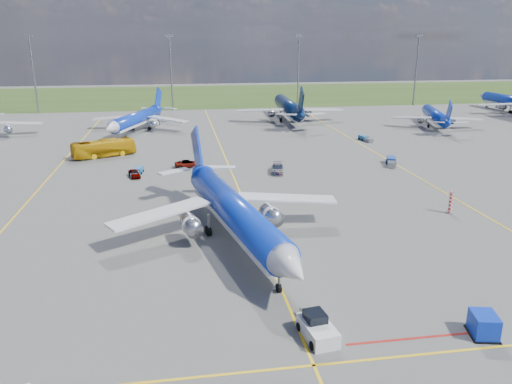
{
  "coord_description": "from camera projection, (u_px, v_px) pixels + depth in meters",
  "views": [
    {
      "loc": [
        -8.67,
        -48.84,
        22.15
      ],
      "look_at": [
        0.36,
        8.46,
        4.0
      ],
      "focal_mm": 35.0,
      "sensor_mm": 36.0,
      "label": 1
    }
  ],
  "objects": [
    {
      "name": "bg_jet_ne",
      "position": [
        434.0,
        126.0,
        128.17
      ],
      "size": [
        31.46,
        36.44,
        8.12
      ],
      "primitive_type": null,
      "rotation": [
        0.0,
        0.0,
        2.85
      ],
      "color": "#0D31BD",
      "rests_on": "ground"
    },
    {
      "name": "grass_strip",
      "position": [
        199.0,
        95.0,
        195.36
      ],
      "size": [
        400.0,
        80.0,
        0.01
      ],
      "primitive_type": "cube",
      "color": "#2D4719",
      "rests_on": "ground"
    },
    {
      "name": "pushback_tug",
      "position": [
        317.0,
        328.0,
        38.22
      ],
      "size": [
        2.59,
        5.63,
        1.87
      ],
      "rotation": [
        0.0,
        0.0,
        0.14
      ],
      "color": "silver",
      "rests_on": "ground"
    },
    {
      "name": "bg_jet_nnw",
      "position": [
        137.0,
        132.0,
        121.12
      ],
      "size": [
        36.12,
        41.12,
        9.0
      ],
      "primitive_type": null,
      "rotation": [
        0.0,
        0.0,
        -0.34
      ],
      "color": "#0D31BD",
      "rests_on": "ground"
    },
    {
      "name": "uld_container",
      "position": [
        484.0,
        325.0,
        38.41
      ],
      "size": [
        2.26,
        2.6,
        1.81
      ],
      "primitive_type": "cube",
      "rotation": [
        0.0,
        0.0,
        -0.22
      ],
      "color": "#0D30C2",
      "rests_on": "ground"
    },
    {
      "name": "bg_jet_ene",
      "position": [
        511.0,
        112.0,
        152.24
      ],
      "size": [
        28.89,
        36.93,
        9.32
      ],
      "primitive_type": null,
      "rotation": [
        0.0,
        0.0,
        3.19
      ],
      "color": "#0D31BD",
      "rests_on": "ground"
    },
    {
      "name": "bg_jet_n",
      "position": [
        288.0,
        120.0,
        137.63
      ],
      "size": [
        32.69,
        41.83,
        10.58
      ],
      "primitive_type": null,
      "rotation": [
        0.0,
        0.0,
        3.09
      ],
      "color": "#07193F",
      "rests_on": "ground"
    },
    {
      "name": "taxiway_lines",
      "position": [
        236.0,
        180.0,
        80.09
      ],
      "size": [
        60.25,
        160.0,
        0.02
      ],
      "color": "yellow",
      "rests_on": "ground"
    },
    {
      "name": "main_airliner",
      "position": [
        235.0,
        240.0,
        56.67
      ],
      "size": [
        36.44,
        43.62,
        10.1
      ],
      "primitive_type": null,
      "rotation": [
        0.0,
        0.0,
        0.2
      ],
      "color": "#0D31BD",
      "rests_on": "ground"
    },
    {
      "name": "service_car_b",
      "position": [
        188.0,
        164.0,
        88.01
      ],
      "size": [
        4.96,
        2.85,
        1.3
      ],
      "primitive_type": "imported",
      "rotation": [
        0.0,
        0.0,
        1.72
      ],
      "color": "#999999",
      "rests_on": "ground"
    },
    {
      "name": "baggage_tug_e",
      "position": [
        365.0,
        139.0,
        110.31
      ],
      "size": [
        1.95,
        4.66,
        1.01
      ],
      "rotation": [
        0.0,
        0.0,
        0.17
      ],
      "color": "#17568E",
      "rests_on": "ground"
    },
    {
      "name": "floodlight_masts",
      "position": [
        236.0,
        68.0,
        155.39
      ],
      "size": [
        202.2,
        0.5,
        22.7
      ],
      "color": "slate",
      "rests_on": "ground"
    },
    {
      "name": "warning_post",
      "position": [
        451.0,
        202.0,
        64.91
      ],
      "size": [
        0.5,
        0.5,
        3.0
      ],
      "primitive_type": "cylinder",
      "color": "red",
      "rests_on": "ground"
    },
    {
      "name": "baggage_tug_c",
      "position": [
        137.0,
        172.0,
        83.36
      ],
      "size": [
        1.89,
        4.66,
        1.02
      ],
      "rotation": [
        0.0,
        0.0,
        -0.16
      ],
      "color": "#1A5E9D",
      "rests_on": "ground"
    },
    {
      "name": "service_car_a",
      "position": [
        134.0,
        173.0,
        81.78
      ],
      "size": [
        2.46,
        3.99,
        1.27
      ],
      "primitive_type": "imported",
      "rotation": [
        0.0,
        0.0,
        0.28
      ],
      "color": "#999999",
      "rests_on": "ground"
    },
    {
      "name": "service_car_c",
      "position": [
        277.0,
        169.0,
        84.39
      ],
      "size": [
        3.03,
        5.32,
        1.45
      ],
      "primitive_type": "imported",
      "rotation": [
        0.0,
        0.0,
        -0.21
      ],
      "color": "#999999",
      "rests_on": "ground"
    },
    {
      "name": "apron_bus",
      "position": [
        104.0,
        148.0,
        95.42
      ],
      "size": [
        12.05,
        7.47,
        3.33
      ],
      "primitive_type": "imported",
      "rotation": [
        0.0,
        0.0,
        1.99
      ],
      "color": "#D79F0C",
      "rests_on": "ground"
    },
    {
      "name": "ground",
      "position": [
        265.0,
        250.0,
        53.95
      ],
      "size": [
        400.0,
        400.0,
        0.0
      ],
      "primitive_type": "plane",
      "color": "#525250",
      "rests_on": "ground"
    },
    {
      "name": "baggage_tug_w",
      "position": [
        391.0,
        162.0,
        89.75
      ],
      "size": [
        3.24,
        5.45,
        1.19
      ],
      "rotation": [
        0.0,
        0.0,
        -0.37
      ],
      "color": "navy",
      "rests_on": "ground"
    }
  ]
}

